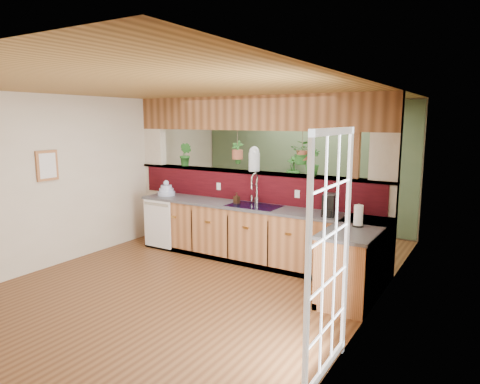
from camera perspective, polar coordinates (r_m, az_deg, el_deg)
The scene contains 28 objects.
ground at distance 6.24m, azimuth -4.69°, elevation -11.28°, with size 4.60×7.00×0.01m, color brown.
ceiling at distance 5.84m, azimuth -5.05°, elevation 13.30°, with size 4.60×7.00×0.01m, color brown.
wall_back at distance 8.94m, azimuth 8.48°, elevation 3.62°, with size 4.60×0.02×2.60m, color beige.
wall_left at distance 7.48m, azimuth -19.27°, elevation 2.01°, with size 0.02×7.00×2.60m, color beige.
wall_right at distance 4.93m, azimuth 17.32°, elevation -1.63°, with size 0.02×7.00×2.60m, color beige.
pass_through_partition at distance 7.02m, azimuth 1.83°, elevation 1.18°, with size 4.60×0.21×2.60m.
pass_through_ledge at distance 7.01m, azimuth 1.64°, elevation 2.65°, with size 4.60×0.21×0.04m, color brown.
header_beam at distance 6.96m, azimuth 1.68°, elevation 10.47°, with size 4.60×0.15×0.55m, color brown.
sage_backwall at distance 8.92m, azimuth 8.43°, elevation 3.61°, with size 4.55×0.02×2.55m, color #516947.
countertop at distance 6.40m, azimuth 6.01°, elevation -6.52°, with size 4.14×1.52×0.90m.
dishwasher at distance 7.49m, azimuth -10.97°, elevation -4.18°, with size 0.58×0.03×0.82m.
navy_sink at distance 6.66m, azimuth 1.89°, elevation -2.52°, with size 0.82×0.50×0.18m.
french_door at distance 3.79m, azimuth 11.82°, elevation -8.67°, with size 0.06×1.02×2.16m, color white.
framed_print at distance 6.95m, azimuth -24.32°, elevation 3.22°, with size 0.04×0.35×0.45m.
faucet at distance 6.76m, azimuth 2.04°, elevation 0.66°, with size 0.22×0.22×0.50m.
dish_stack at distance 7.65m, azimuth -9.79°, elevation 0.18°, with size 0.31×0.31×0.27m.
soap_dispenser at distance 6.81m, azimuth -0.44°, elevation -0.82°, with size 0.08×0.08×0.17m, color #3C2515.
coffee_maker at distance 6.06m, azimuth 11.86°, elevation -1.82°, with size 0.16×0.28×0.31m.
paper_towel at distance 5.55m, azimuth 15.50°, elevation -3.12°, with size 0.14×0.14×0.29m.
glass_jar at distance 6.97m, azimuth 1.90°, elevation 4.45°, with size 0.18×0.18×0.41m.
ledge_plant_left at distance 7.76m, azimuth -7.26°, elevation 4.97°, with size 0.23×0.19×0.42m, color #22581E.
ledge_plant_right at distance 6.54m, azimuth 9.60°, elevation 3.91°, with size 0.22×0.22×0.39m, color #22581E.
hanging_plant_a at distance 7.12m, azimuth -0.34°, elevation 6.30°, with size 0.22×0.18×0.50m.
hanging_plant_b at distance 6.58m, azimuth 8.33°, elevation 6.59°, with size 0.34×0.29×0.48m.
shelving_console at distance 9.03m, azimuth 4.95°, elevation -1.38°, with size 1.51×0.40×1.01m, color black.
shelf_plant_a at distance 9.20m, azimuth 1.65°, elevation 3.36°, with size 0.22×0.15×0.42m, color #22581E.
shelf_plant_b at distance 8.77m, azimuth 7.10°, elevation 3.20°, with size 0.28×0.28×0.49m, color #22581E.
floor_plant at distance 7.64m, azimuth 12.28°, elevation -4.79°, with size 0.63×0.54×0.70m, color #22581E.
Camera 1 is at (3.44, -4.70, 2.23)m, focal length 32.00 mm.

